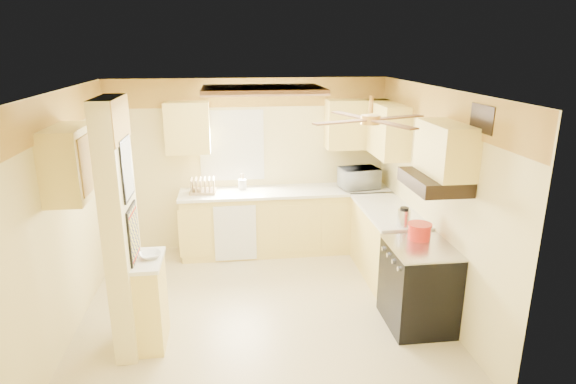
{
  "coord_description": "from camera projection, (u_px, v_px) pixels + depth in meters",
  "views": [
    {
      "loc": [
        -0.31,
        -4.98,
        2.93
      ],
      "look_at": [
        0.37,
        0.35,
        1.29
      ],
      "focal_mm": 30.0,
      "sensor_mm": 36.0,
      "label": 1
    }
  ],
  "objects": [
    {
      "name": "floor",
      "position": [
        260.0,
        307.0,
        5.62
      ],
      "size": [
        4.0,
        4.0,
        0.0
      ],
      "primitive_type": "plane",
      "color": "beige",
      "rests_on": "ground"
    },
    {
      "name": "ceiling",
      "position": [
        256.0,
        90.0,
        4.89
      ],
      "size": [
        4.0,
        4.0,
        0.0
      ],
      "primitive_type": "plane",
      "rotation": [
        3.14,
        0.0,
        0.0
      ],
      "color": "white",
      "rests_on": "wall_back"
    },
    {
      "name": "wall_back",
      "position": [
        250.0,
        165.0,
        7.06
      ],
      "size": [
        4.0,
        0.0,
        4.0
      ],
      "primitive_type": "plane",
      "rotation": [
        1.57,
        0.0,
        0.0
      ],
      "color": "#EEDB91",
      "rests_on": "floor"
    },
    {
      "name": "wall_front",
      "position": [
        277.0,
        290.0,
        3.45
      ],
      "size": [
        4.0,
        0.0,
        4.0
      ],
      "primitive_type": "plane",
      "rotation": [
        -1.57,
        0.0,
        0.0
      ],
      "color": "#EEDB91",
      "rests_on": "floor"
    },
    {
      "name": "wall_left",
      "position": [
        67.0,
        214.0,
        5.01
      ],
      "size": [
        0.0,
        3.8,
        3.8
      ],
      "primitive_type": "plane",
      "rotation": [
        1.57,
        0.0,
        1.57
      ],
      "color": "#EEDB91",
      "rests_on": "floor"
    },
    {
      "name": "wall_right",
      "position": [
        433.0,
        199.0,
        5.5
      ],
      "size": [
        0.0,
        3.8,
        3.8
      ],
      "primitive_type": "plane",
      "rotation": [
        1.57,
        0.0,
        -1.57
      ],
      "color": "#EEDB91",
      "rests_on": "floor"
    },
    {
      "name": "wallpaper_border",
      "position": [
        248.0,
        93.0,
        6.73
      ],
      "size": [
        4.0,
        0.02,
        0.4
      ],
      "primitive_type": "cube",
      "color": "#FFCD4B",
      "rests_on": "wall_back"
    },
    {
      "name": "partition_column",
      "position": [
        121.0,
        230.0,
        4.57
      ],
      "size": [
        0.2,
        0.7,
        2.5
      ],
      "primitive_type": "cube",
      "color": "#EEDB91",
      "rests_on": "floor"
    },
    {
      "name": "partition_ledge",
      "position": [
        152.0,
        303.0,
        4.83
      ],
      "size": [
        0.25,
        0.55,
        0.9
      ],
      "primitive_type": "cube",
      "color": "#FCE977",
      "rests_on": "floor"
    },
    {
      "name": "ledge_top",
      "position": [
        148.0,
        261.0,
        4.69
      ],
      "size": [
        0.28,
        0.58,
        0.04
      ],
      "primitive_type": "cube",
      "color": "white",
      "rests_on": "partition_ledge"
    },
    {
      "name": "lower_cabinets_back",
      "position": [
        286.0,
        222.0,
        7.07
      ],
      "size": [
        3.0,
        0.6,
        0.9
      ],
      "primitive_type": "cube",
      "color": "#FCE977",
      "rests_on": "floor"
    },
    {
      "name": "lower_cabinets_right",
      "position": [
        387.0,
        244.0,
        6.27
      ],
      "size": [
        0.6,
        1.4,
        0.9
      ],
      "primitive_type": "cube",
      "color": "#FCE977",
      "rests_on": "floor"
    },
    {
      "name": "countertop_back",
      "position": [
        286.0,
        191.0,
        6.92
      ],
      "size": [
        3.04,
        0.64,
        0.04
      ],
      "primitive_type": "cube",
      "color": "white",
      "rests_on": "lower_cabinets_back"
    },
    {
      "name": "countertop_right",
      "position": [
        388.0,
        210.0,
        6.13
      ],
      "size": [
        0.64,
        1.44,
        0.04
      ],
      "primitive_type": "cube",
      "color": "white",
      "rests_on": "lower_cabinets_right"
    },
    {
      "name": "dishwasher_panel",
      "position": [
        235.0,
        233.0,
        6.69
      ],
      "size": [
        0.58,
        0.02,
        0.8
      ],
      "primitive_type": "cube",
      "color": "white",
      "rests_on": "lower_cabinets_back"
    },
    {
      "name": "window",
      "position": [
        232.0,
        146.0,
        6.93
      ],
      "size": [
        0.92,
        0.02,
        1.02
      ],
      "color": "white",
      "rests_on": "wall_back"
    },
    {
      "name": "upper_cab_back_left",
      "position": [
        188.0,
        128.0,
        6.62
      ],
      "size": [
        0.6,
        0.35,
        0.7
      ],
      "primitive_type": "cube",
      "color": "#FCE977",
      "rests_on": "wall_back"
    },
    {
      "name": "upper_cab_back_right",
      "position": [
        357.0,
        124.0,
        6.91
      ],
      "size": [
        0.9,
        0.35,
        0.7
      ],
      "primitive_type": "cube",
      "color": "#FCE977",
      "rests_on": "wall_back"
    },
    {
      "name": "upper_cab_right",
      "position": [
        386.0,
        129.0,
        6.49
      ],
      "size": [
        0.35,
        1.0,
        0.7
      ],
      "primitive_type": "cube",
      "color": "#FCE977",
      "rests_on": "wall_right"
    },
    {
      "name": "upper_cab_left_wall",
      "position": [
        70.0,
        163.0,
        4.62
      ],
      "size": [
        0.35,
        0.75,
        0.7
      ],
      "primitive_type": "cube",
      "color": "#FCE977",
      "rests_on": "wall_left"
    },
    {
      "name": "upper_cab_over_stove",
      "position": [
        445.0,
        149.0,
        4.75
      ],
      "size": [
        0.35,
        0.76,
        0.52
      ],
      "primitive_type": "cube",
      "color": "#FCE977",
      "rests_on": "wall_right"
    },
    {
      "name": "stove",
      "position": [
        418.0,
        285.0,
        5.17
      ],
      "size": [
        0.68,
        0.77,
        0.92
      ],
      "color": "black",
      "rests_on": "floor"
    },
    {
      "name": "range_hood",
      "position": [
        434.0,
        182.0,
        4.84
      ],
      "size": [
        0.5,
        0.76,
        0.14
      ],
      "primitive_type": "cube",
      "color": "black",
      "rests_on": "upper_cab_over_stove"
    },
    {
      "name": "poster_menu",
      "position": [
        127.0,
        169.0,
        4.41
      ],
      "size": [
        0.02,
        0.42,
        0.57
      ],
      "color": "black",
      "rests_on": "partition_column"
    },
    {
      "name": "poster_nashville",
      "position": [
        133.0,
        234.0,
        4.6
      ],
      "size": [
        0.02,
        0.42,
        0.57
      ],
      "color": "black",
      "rests_on": "partition_column"
    },
    {
      "name": "ceiling_light_panel",
      "position": [
        263.0,
        90.0,
        5.39
      ],
      "size": [
        1.35,
        0.95,
        0.06
      ],
      "color": "brown",
      "rests_on": "ceiling"
    },
    {
      "name": "ceiling_fan",
      "position": [
        371.0,
        119.0,
        4.41
      ],
      "size": [
        1.15,
        1.15,
        0.26
      ],
      "color": "gold",
      "rests_on": "ceiling"
    },
    {
      "name": "vent_grate",
      "position": [
        482.0,
        119.0,
        4.34
      ],
      "size": [
        0.02,
        0.4,
        0.25
      ],
      "primitive_type": "cube",
      "color": "black",
      "rests_on": "wall_right"
    },
    {
      "name": "microwave",
      "position": [
        359.0,
        178.0,
        6.98
      ],
      "size": [
        0.59,
        0.45,
        0.3
      ],
      "primitive_type": "imported",
      "rotation": [
        0.0,
        0.0,
        3.3
      ],
      "color": "white",
      "rests_on": "countertop_back"
    },
    {
      "name": "bowl",
      "position": [
        150.0,
        255.0,
        4.71
      ],
      "size": [
        0.26,
        0.26,
        0.05
      ],
      "primitive_type": "imported",
      "rotation": [
        0.0,
        0.0,
        0.32
      ],
      "color": "white",
      "rests_on": "ledge_top"
    },
    {
      "name": "dutch_oven",
      "position": [
        419.0,
        231.0,
        5.21
      ],
      "size": [
        0.26,
        0.26,
        0.17
      ],
      "color": "red",
      "rests_on": "stove"
    },
    {
      "name": "kettle",
      "position": [
        404.0,
        217.0,
        5.51
      ],
      "size": [
        0.15,
        0.15,
        0.23
      ],
      "color": "silver",
      "rests_on": "countertop_right"
    },
    {
      "name": "dish_rack",
      "position": [
        203.0,
        188.0,
        6.77
      ],
      "size": [
        0.38,
        0.29,
        0.21
      ],
      "color": "tan",
      "rests_on": "countertop_back"
    },
    {
      "name": "utensil_crock",
      "position": [
        242.0,
        184.0,
        6.93
      ],
      "size": [
        0.12,
        0.12,
        0.23
      ],
      "color": "white",
      "rests_on": "countertop_back"
    }
  ]
}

